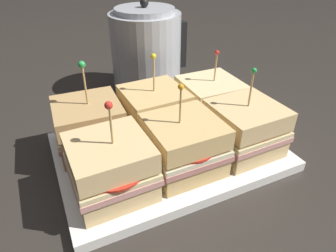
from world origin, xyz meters
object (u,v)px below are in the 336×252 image
at_px(kettle_steel, 146,52).
at_px(sandwich_front_left, 111,168).
at_px(serving_platter, 168,151).
at_px(sandwich_front_center, 184,145).
at_px(sandwich_back_center, 154,112).
at_px(sandwich_front_right, 245,128).
at_px(sandwich_back_right, 210,100).
at_px(sandwich_back_left, 89,126).

bearing_deg(kettle_steel, sandwich_front_left, -119.34).
bearing_deg(serving_platter, sandwich_front_center, -88.88).
bearing_deg(sandwich_front_center, kettle_steel, 78.22).
xyz_separation_m(serving_platter, sandwich_back_center, (-0.00, 0.06, 0.05)).
relative_size(sandwich_front_right, sandwich_back_right, 1.06).
xyz_separation_m(sandwich_back_center, sandwich_back_right, (0.12, -0.00, -0.00)).
xyz_separation_m(sandwich_front_right, kettle_steel, (-0.05, 0.34, 0.04)).
xyz_separation_m(sandwich_front_left, sandwich_back_right, (0.25, 0.12, -0.00)).
height_order(sandwich_front_center, sandwich_back_right, sandwich_front_center).
bearing_deg(sandwich_front_right, sandwich_back_right, 88.58).
height_order(sandwich_front_right, sandwich_back_right, sandwich_front_right).
bearing_deg(sandwich_back_right, sandwich_back_left, 179.45).
distance_m(sandwich_back_left, kettle_steel, 0.30).
distance_m(sandwich_front_center, sandwich_back_center, 0.12).
bearing_deg(sandwich_back_left, kettle_steel, 48.02).
bearing_deg(sandwich_front_left, sandwich_front_right, 0.63).
bearing_deg(serving_platter, sandwich_back_center, 90.40).
distance_m(sandwich_front_left, sandwich_back_right, 0.28).
xyz_separation_m(serving_platter, kettle_steel, (0.07, 0.28, 0.09)).
distance_m(sandwich_front_left, sandwich_back_left, 0.13).
xyz_separation_m(sandwich_front_right, sandwich_back_center, (-0.12, 0.12, 0.00)).
height_order(sandwich_back_center, kettle_steel, kettle_steel).
bearing_deg(sandwich_back_left, sandwich_front_left, -88.45).
distance_m(sandwich_front_center, kettle_steel, 0.35).
xyz_separation_m(sandwich_front_center, kettle_steel, (0.07, 0.34, 0.04)).
bearing_deg(sandwich_front_left, sandwich_back_left, 91.55).
xyz_separation_m(sandwich_back_left, sandwich_back_right, (0.25, -0.00, -0.00)).
relative_size(serving_platter, sandwich_back_left, 2.38).
xyz_separation_m(sandwich_back_left, kettle_steel, (0.20, 0.22, 0.04)).
bearing_deg(sandwich_back_center, serving_platter, -89.60).
bearing_deg(sandwich_back_left, sandwich_back_right, -0.55).
relative_size(sandwich_back_left, sandwich_back_center, 1.03).
relative_size(serving_platter, sandwich_back_center, 2.47).
bearing_deg(sandwich_back_left, sandwich_front_center, -44.16).
bearing_deg(serving_platter, sandwich_front_right, -26.79).
relative_size(sandwich_front_left, sandwich_back_center, 0.97).
relative_size(serving_platter, sandwich_front_right, 2.53).
height_order(sandwich_front_left, kettle_steel, kettle_steel).
relative_size(sandwich_front_right, sandwich_back_center, 0.98).
xyz_separation_m(sandwich_front_center, sandwich_back_left, (-0.13, 0.12, 0.00)).
bearing_deg(kettle_steel, serving_platter, -104.43).
bearing_deg(sandwich_front_left, kettle_steel, 60.66).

